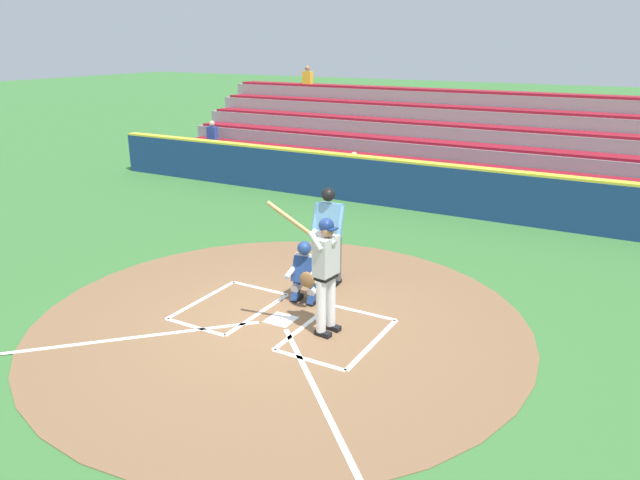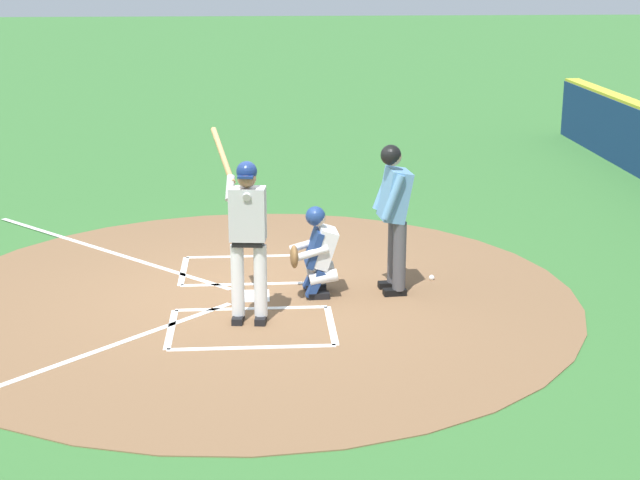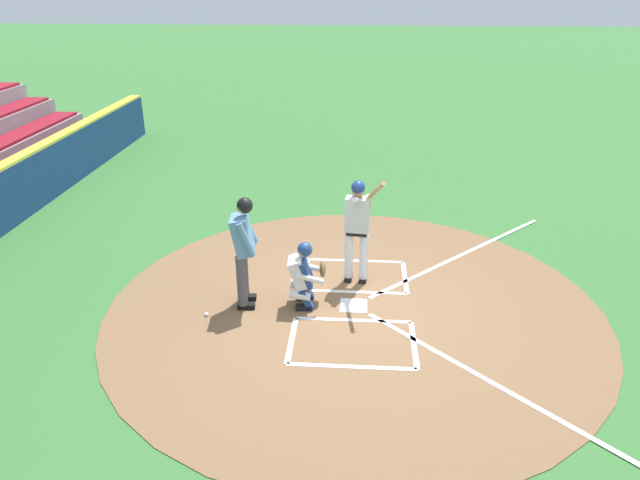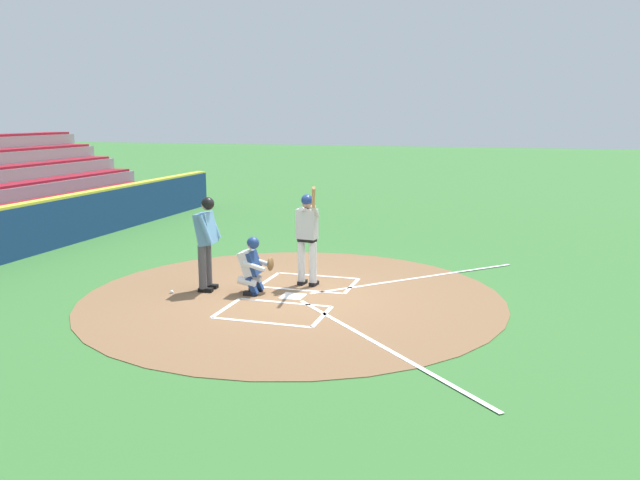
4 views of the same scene
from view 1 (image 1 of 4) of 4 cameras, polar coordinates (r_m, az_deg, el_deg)
The scene contains 9 objects.
ground_plane at distance 9.85m, azimuth -3.75°, elevation -7.68°, with size 120.00×120.00×0.00m, color #387033.
dirt_circle at distance 9.85m, azimuth -3.75°, elevation -7.65°, with size 8.00×8.00×0.01m, color brown.
home_plate_and_chalk at distance 9.20m, azimuth -6.77°, elevation -9.67°, with size 7.93×4.91×0.01m.
batter at distance 8.99m, azimuth 0.50°, elevation -2.63°, with size 0.99×0.63×2.13m.
catcher at distance 10.24m, azimuth -1.38°, elevation -2.98°, with size 0.61×0.61×1.13m.
plate_umpire at distance 10.88m, azimuth 0.90°, elevation 1.06°, with size 0.60×0.45×1.86m.
baseball at distance 11.89m, azimuth 0.41°, elevation -2.71°, with size 0.07×0.07×0.07m, color white.
backstop_wall at distance 16.08m, azimuth 10.94°, elevation 4.93°, with size 22.00×0.36×1.31m.
bleacher_stand at distance 19.61m, azimuth 14.66°, elevation 8.14°, with size 20.00×5.10×3.45m.
Camera 1 is at (-4.88, 7.37, 4.35)m, focal length 33.45 mm.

